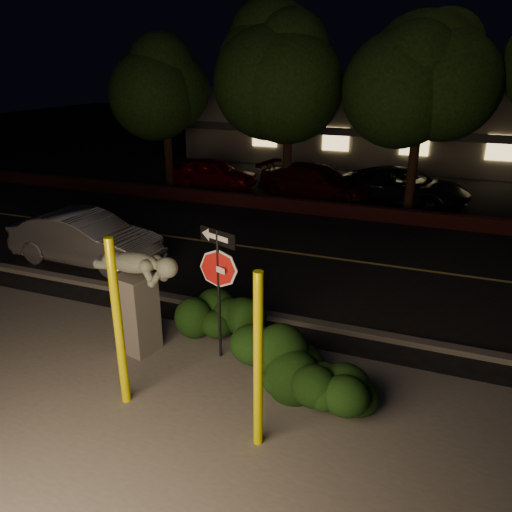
{
  "coord_description": "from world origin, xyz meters",
  "views": [
    {
      "loc": [
        3.76,
        -6.45,
        5.34
      ],
      "look_at": [
        0.26,
        2.54,
        1.6
      ],
      "focal_mm": 35.0,
      "sensor_mm": 36.0,
      "label": 1
    }
  ],
  "objects": [
    {
      "name": "ground",
      "position": [
        0.0,
        10.0,
        0.0
      ],
      "size": [
        90.0,
        90.0,
        0.0
      ],
      "primitive_type": "plane",
      "color": "black",
      "rests_on": "ground"
    },
    {
      "name": "patio",
      "position": [
        0.0,
        -1.0,
        0.01
      ],
      "size": [
        14.0,
        6.0,
        0.02
      ],
      "primitive_type": "cube",
      "color": "#4C4944",
      "rests_on": "ground"
    },
    {
      "name": "road",
      "position": [
        0.0,
        7.0,
        0.01
      ],
      "size": [
        80.0,
        8.0,
        0.01
      ],
      "primitive_type": "cube",
      "color": "black",
      "rests_on": "ground"
    },
    {
      "name": "lane_marking",
      "position": [
        0.0,
        7.0,
        0.02
      ],
      "size": [
        80.0,
        0.12,
        0.0
      ],
      "primitive_type": "cube",
      "color": "tan",
      "rests_on": "road"
    },
    {
      "name": "curb",
      "position": [
        0.0,
        2.9,
        0.06
      ],
      "size": [
        80.0,
        0.25,
        0.12
      ],
      "primitive_type": "cube",
      "color": "#4C4944",
      "rests_on": "ground"
    },
    {
      "name": "brick_wall",
      "position": [
        0.0,
        11.3,
        0.25
      ],
      "size": [
        40.0,
        0.35,
        0.5
      ],
      "primitive_type": "cube",
      "color": "#441615",
      "rests_on": "ground"
    },
    {
      "name": "parking_lot",
      "position": [
        0.0,
        17.0,
        0.01
      ],
      "size": [
        40.0,
        12.0,
        0.01
      ],
      "primitive_type": "cube",
      "color": "black",
      "rests_on": "ground"
    },
    {
      "name": "building",
      "position": [
        0.0,
        24.99,
        2.0
      ],
      "size": [
        22.0,
        10.2,
        4.0
      ],
      "color": "slate",
      "rests_on": "ground"
    },
    {
      "name": "tree_far_a",
      "position": [
        -8.0,
        13.0,
        5.34
      ],
      "size": [
        4.6,
        4.6,
        7.43
      ],
      "color": "black",
      "rests_on": "ground"
    },
    {
      "name": "tree_far_b",
      "position": [
        -2.5,
        13.2,
        6.05
      ],
      "size": [
        5.2,
        5.2,
        8.41
      ],
      "color": "black",
      "rests_on": "ground"
    },
    {
      "name": "tree_far_c",
      "position": [
        2.5,
        12.8,
        5.66
      ],
      "size": [
        4.8,
        4.8,
        7.84
      ],
      "color": "black",
      "rests_on": "ground"
    },
    {
      "name": "yellow_pole_left",
      "position": [
        -0.81,
        -0.74,
        1.46
      ],
      "size": [
        0.15,
        0.15,
        2.93
      ],
      "primitive_type": "cylinder",
      "color": "#DED402",
      "rests_on": "ground"
    },
    {
      "name": "yellow_pole_right",
      "position": [
        1.62,
        -0.87,
        1.4
      ],
      "size": [
        0.14,
        0.14,
        2.81
      ],
      "primitive_type": "cylinder",
      "color": "#D9D600",
      "rests_on": "ground"
    },
    {
      "name": "signpost",
      "position": [
        0.09,
        1.08,
        1.85
      ],
      "size": [
        0.83,
        0.34,
        2.6
      ],
      "rotation": [
        0.0,
        0.0,
        -0.37
      ],
      "color": "black",
      "rests_on": "ground"
    },
    {
      "name": "sculpture",
      "position": [
        -1.46,
        0.72,
        1.33
      ],
      "size": [
        2.03,
        0.93,
        2.16
      ],
      "rotation": [
        0.0,
        0.0,
        -0.21
      ],
      "color": "#4C4944",
      "rests_on": "ground"
    },
    {
      "name": "hedge_center",
      "position": [
        -0.29,
        1.86,
        0.57
      ],
      "size": [
        2.28,
        1.25,
        1.14
      ],
      "primitive_type": "ellipsoid",
      "rotation": [
        0.0,
        0.0,
        0.1
      ],
      "color": "black",
      "rests_on": "ground"
    },
    {
      "name": "hedge_right",
      "position": [
        1.52,
        0.6,
        0.6
      ],
      "size": [
        2.06,
        1.54,
        1.2
      ],
      "primitive_type": "ellipsoid",
      "rotation": [
        0.0,
        0.0,
        -0.34
      ],
      "color": "black",
      "rests_on": "ground"
    },
    {
      "name": "hedge_far_right",
      "position": [
        2.39,
        0.21,
        0.49
      ],
      "size": [
        1.55,
        1.14,
        0.98
      ],
      "primitive_type": "ellipsoid",
      "rotation": [
        0.0,
        0.0,
        0.2
      ],
      "color": "black",
      "rests_on": "ground"
    },
    {
      "name": "silver_sedan",
      "position": [
        -5.52,
        4.19,
        0.73
      ],
      "size": [
        4.43,
        1.6,
        1.45
      ],
      "primitive_type": "imported",
      "rotation": [
        0.0,
        0.0,
        1.56
      ],
      "color": "#B2B2B7",
      "rests_on": "ground"
    },
    {
      "name": "parked_car_red",
      "position": [
        -6.18,
        13.75,
        0.68
      ],
      "size": [
        4.02,
        1.64,
        1.37
      ],
      "primitive_type": "imported",
      "rotation": [
        0.0,
        0.0,
        1.58
      ],
      "color": "maroon",
      "rests_on": "ground"
    },
    {
      "name": "parked_car_darkred",
      "position": [
        -1.28,
        13.43,
        0.72
      ],
      "size": [
        5.24,
        2.9,
        1.44
      ],
      "primitive_type": "imported",
      "rotation": [
        0.0,
        0.0,
        1.38
      ],
      "color": "#390809",
      "rests_on": "ground"
    },
    {
      "name": "parked_car_dark",
      "position": [
        2.17,
        14.02,
        0.71
      ],
      "size": [
        5.57,
        3.65,
        1.42
      ],
      "primitive_type": "imported",
      "rotation": [
        0.0,
        0.0,
        1.3
      ],
      "color": "black",
      "rests_on": "ground"
    }
  ]
}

